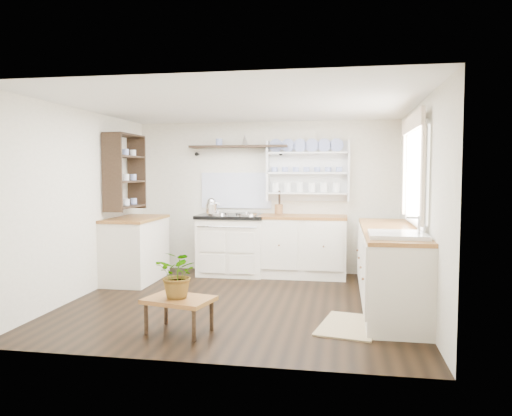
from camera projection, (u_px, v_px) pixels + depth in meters
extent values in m
cube|color=black|center=(241.00, 302.00, 5.88)|extent=(4.00, 3.80, 0.01)
cube|color=beige|center=(266.00, 197.00, 7.66)|extent=(4.00, 0.02, 2.30)
cube|color=beige|center=(420.00, 207.00, 5.46)|extent=(0.02, 3.80, 2.30)
cube|color=beige|center=(82.00, 203.00, 6.14)|extent=(0.02, 3.80, 2.30)
cube|color=white|center=(241.00, 105.00, 5.71)|extent=(4.00, 3.80, 0.01)
cube|color=white|center=(415.00, 175.00, 5.59)|extent=(0.04, 1.40, 1.00)
cube|color=white|center=(413.00, 175.00, 5.59)|extent=(0.02, 1.50, 1.10)
cube|color=beige|center=(412.00, 123.00, 5.55)|extent=(0.04, 1.55, 0.18)
cube|color=white|center=(232.00, 246.00, 7.47)|extent=(0.97, 0.63, 0.85)
cube|color=black|center=(232.00, 216.00, 7.44)|extent=(1.01, 0.67, 0.05)
cylinder|color=silver|center=(217.00, 213.00, 7.47)|extent=(0.33, 0.33, 0.03)
cylinder|color=silver|center=(246.00, 214.00, 7.40)|extent=(0.33, 0.33, 0.03)
cylinder|color=silver|center=(226.00, 227.00, 7.10)|extent=(0.87, 0.02, 0.02)
cube|color=beige|center=(303.00, 247.00, 7.32)|extent=(1.25, 0.60, 0.88)
cube|color=brown|center=(303.00, 217.00, 7.29)|extent=(1.27, 0.63, 0.04)
cube|color=beige|center=(390.00, 269.00, 5.66)|extent=(0.60, 2.40, 0.88)
cube|color=brown|center=(390.00, 230.00, 5.63)|extent=(0.62, 2.43, 0.04)
cube|color=white|center=(397.00, 247.00, 4.89)|extent=(0.55, 0.60, 0.28)
cylinder|color=silver|center=(419.00, 227.00, 4.85)|extent=(0.02, 0.02, 0.22)
cube|color=beige|center=(136.00, 250.00, 7.02)|extent=(0.60, 1.10, 0.88)
cube|color=brown|center=(135.00, 219.00, 6.99)|extent=(0.62, 1.13, 0.04)
cube|color=white|center=(308.00, 171.00, 7.51)|extent=(1.20, 0.03, 0.90)
cube|color=white|center=(308.00, 171.00, 7.42)|extent=(1.20, 0.22, 0.02)
cylinder|color=navy|center=(308.00, 153.00, 7.41)|extent=(0.20, 0.02, 0.20)
cube|color=black|center=(238.00, 147.00, 7.55)|extent=(1.50, 0.24, 0.04)
cone|color=black|center=(198.00, 154.00, 7.74)|extent=(0.06, 0.20, 0.06)
cone|color=black|center=(282.00, 154.00, 7.52)|extent=(0.06, 0.20, 0.06)
cube|color=black|center=(125.00, 171.00, 6.97)|extent=(0.28, 0.80, 1.05)
cylinder|color=brown|center=(279.00, 209.00, 7.42)|extent=(0.12, 0.12, 0.14)
cube|color=brown|center=(179.00, 300.00, 4.76)|extent=(0.70, 0.57, 0.04)
cylinder|color=black|center=(146.00, 319.00, 4.71)|extent=(0.04, 0.04, 0.30)
cylinder|color=black|center=(166.00, 310.00, 5.03)|extent=(0.04, 0.04, 0.30)
cylinder|color=black|center=(194.00, 325.00, 4.51)|extent=(0.04, 0.04, 0.30)
cylinder|color=black|center=(212.00, 315.00, 4.82)|extent=(0.04, 0.04, 0.30)
imported|color=#3F7233|center=(179.00, 274.00, 4.74)|extent=(0.48, 0.43, 0.45)
cube|color=olive|center=(349.00, 325.00, 4.96)|extent=(0.71, 0.94, 0.02)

